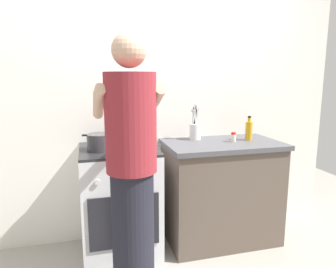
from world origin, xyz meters
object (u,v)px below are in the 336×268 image
object	(u,v)px
pot	(100,142)
utensil_crock	(195,129)
oil_bottle	(249,130)
stove_range	(120,202)
mixing_bowl	(137,142)
spice_bottle	(233,137)
person	(132,177)

from	to	relation	value
pot	utensil_crock	xyz separation A→B (m)	(0.85, 0.21, 0.03)
pot	oil_bottle	size ratio (longest dim) A/B	1.22
stove_range	mixing_bowl	size ratio (longest dim) A/B	3.03
oil_bottle	stove_range	bearing A→B (deg)	-178.76
utensil_crock	spice_bottle	bearing A→B (deg)	-32.90
person	mixing_bowl	bearing A→B (deg)	77.90
utensil_crock	person	bearing A→B (deg)	-130.72
stove_range	mixing_bowl	xyz separation A→B (m)	(0.14, -0.04, 0.50)
stove_range	pot	xyz separation A→B (m)	(-0.14, -0.04, 0.52)
mixing_bowl	spice_bottle	distance (m)	0.85
stove_range	spice_bottle	xyz separation A→B (m)	(0.99, -0.01, 0.49)
oil_bottle	utensil_crock	bearing A→B (deg)	161.69
utensil_crock	spice_bottle	size ratio (longest dim) A/B	3.95
stove_range	oil_bottle	distance (m)	1.28
stove_range	oil_bottle	xyz separation A→B (m)	(1.16, 0.03, 0.54)
mixing_bowl	utensil_crock	distance (m)	0.61
spice_bottle	oil_bottle	size ratio (longest dim) A/B	0.39
stove_range	oil_bottle	size ratio (longest dim) A/B	4.17
pot	spice_bottle	bearing A→B (deg)	1.42
pot	person	distance (m)	0.62
stove_range	utensil_crock	distance (m)	0.91
mixing_bowl	spice_bottle	xyz separation A→B (m)	(0.85, 0.03, -0.01)
pot	spice_bottle	size ratio (longest dim) A/B	3.17
stove_range	pot	size ratio (longest dim) A/B	3.41
mixing_bowl	person	size ratio (longest dim) A/B	0.17
pot	utensil_crock	bearing A→B (deg)	14.19
oil_bottle	mixing_bowl	bearing A→B (deg)	-176.18
oil_bottle	person	distance (m)	1.32
utensil_crock	person	xyz separation A→B (m)	(-0.69, -0.80, -0.13)
mixing_bowl	stove_range	bearing A→B (deg)	162.92
mixing_bowl	oil_bottle	world-z (taller)	oil_bottle
person	spice_bottle	bearing A→B (deg)	32.24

